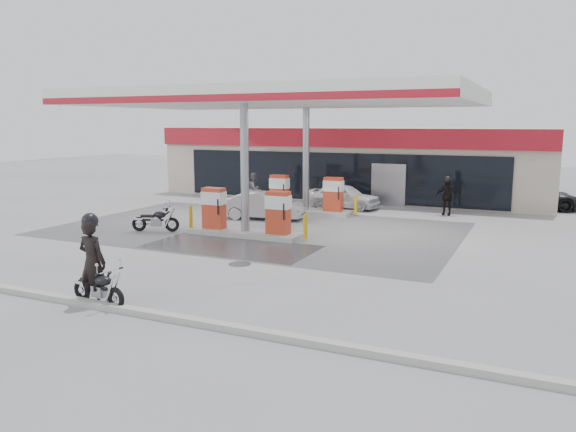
# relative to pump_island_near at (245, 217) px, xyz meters

# --- Properties ---
(ground) EXTENTS (90.00, 90.00, 0.00)m
(ground) POSITION_rel_pump_island_near_xyz_m (0.00, -2.00, -0.71)
(ground) COLOR gray
(ground) RESTS_ON ground
(wet_patch) EXTENTS (6.00, 3.00, 0.00)m
(wet_patch) POSITION_rel_pump_island_near_xyz_m (0.50, -2.00, -0.71)
(wet_patch) COLOR #4C4C4F
(wet_patch) RESTS_ON ground
(drain_cover) EXTENTS (0.70, 0.70, 0.01)m
(drain_cover) POSITION_rel_pump_island_near_xyz_m (2.00, -4.00, -0.71)
(drain_cover) COLOR #38383A
(drain_cover) RESTS_ON ground
(kerb) EXTENTS (28.00, 0.25, 0.15)m
(kerb) POSITION_rel_pump_island_near_xyz_m (0.00, -9.00, -0.64)
(kerb) COLOR gray
(kerb) RESTS_ON ground
(store_building) EXTENTS (22.00, 8.22, 4.00)m
(store_building) POSITION_rel_pump_island_near_xyz_m (0.01, 13.94, 1.30)
(store_building) COLOR #BFB2A0
(store_building) RESTS_ON ground
(canopy) EXTENTS (16.00, 10.02, 5.51)m
(canopy) POSITION_rel_pump_island_near_xyz_m (0.00, 3.00, 4.56)
(canopy) COLOR silver
(canopy) RESTS_ON ground
(pump_island_near) EXTENTS (5.14, 1.30, 1.78)m
(pump_island_near) POSITION_rel_pump_island_near_xyz_m (0.00, 0.00, 0.00)
(pump_island_near) COLOR #9E9E99
(pump_island_near) RESTS_ON ground
(pump_island_far) EXTENTS (5.14, 1.30, 1.78)m
(pump_island_far) POSITION_rel_pump_island_near_xyz_m (0.00, 6.00, 0.00)
(pump_island_far) COLOR #9E9E99
(pump_island_far) RESTS_ON ground
(main_motorcycle) EXTENTS (1.76, 0.68, 0.90)m
(main_motorcycle) POSITION_rel_pump_island_near_xyz_m (0.90, -8.80, -0.31)
(main_motorcycle) COLOR black
(main_motorcycle) RESTS_ON ground
(biker_main) EXTENTS (0.77, 0.51, 2.06)m
(biker_main) POSITION_rel_pump_island_near_xyz_m (0.71, -8.78, 0.32)
(biker_main) COLOR black
(biker_main) RESTS_ON ground
(parked_motorcycle) EXTENTS (1.86, 0.91, 0.99)m
(parked_motorcycle) POSITION_rel_pump_island_near_xyz_m (-3.62, -0.78, -0.27)
(parked_motorcycle) COLOR black
(parked_motorcycle) RESTS_ON ground
(sedan_white) EXTENTS (3.80, 1.89, 1.25)m
(sedan_white) POSITION_rel_pump_island_near_xyz_m (1.16, 8.20, -0.09)
(sedan_white) COLOR silver
(sedan_white) RESTS_ON ground
(attendant) EXTENTS (0.70, 0.88, 1.75)m
(attendant) POSITION_rel_pump_island_near_xyz_m (-3.30, 7.00, 0.16)
(attendant) COLOR #515155
(attendant) RESTS_ON ground
(hatchback_silver) EXTENTS (3.89, 1.96, 1.22)m
(hatchback_silver) POSITION_rel_pump_island_near_xyz_m (-1.07, 3.60, -0.10)
(hatchback_silver) COLOR #999CA1
(hatchback_silver) RESTS_ON ground
(parked_car_left) EXTENTS (4.39, 2.30, 1.21)m
(parked_car_left) POSITION_rel_pump_island_near_xyz_m (-7.46, 12.00, -0.10)
(parked_car_left) COLOR #A4A6AC
(parked_car_left) RESTS_ON ground
(parked_car_right) EXTENTS (4.62, 2.59, 1.22)m
(parked_car_right) POSITION_rel_pump_island_near_xyz_m (10.00, 12.00, -0.10)
(parked_car_right) COLOR black
(parked_car_right) RESTS_ON ground
(biker_walking) EXTENTS (1.02, 0.43, 1.73)m
(biker_walking) POSITION_rel_pump_island_near_xyz_m (6.24, 8.20, 0.15)
(biker_walking) COLOR black
(biker_walking) RESTS_ON ground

